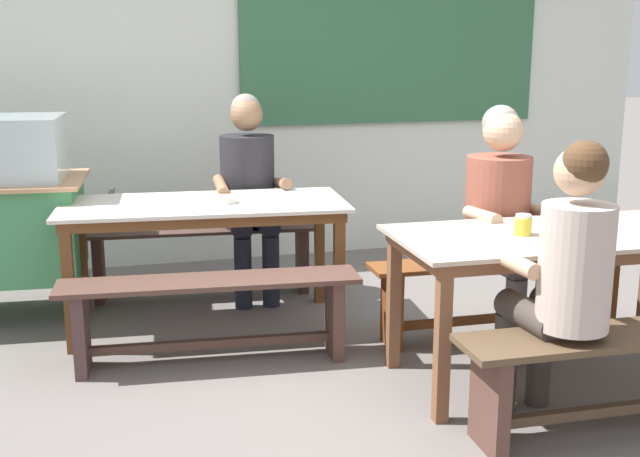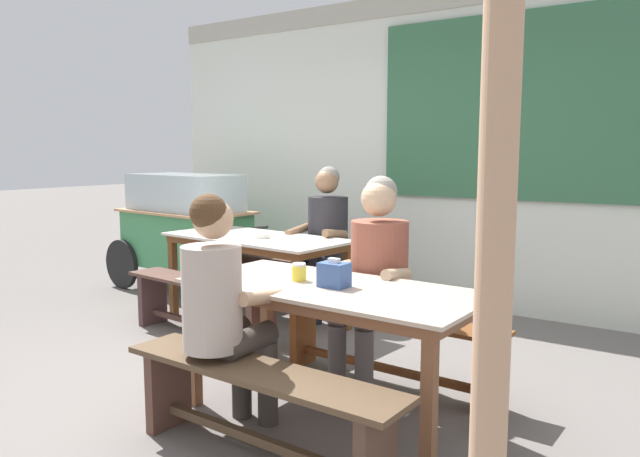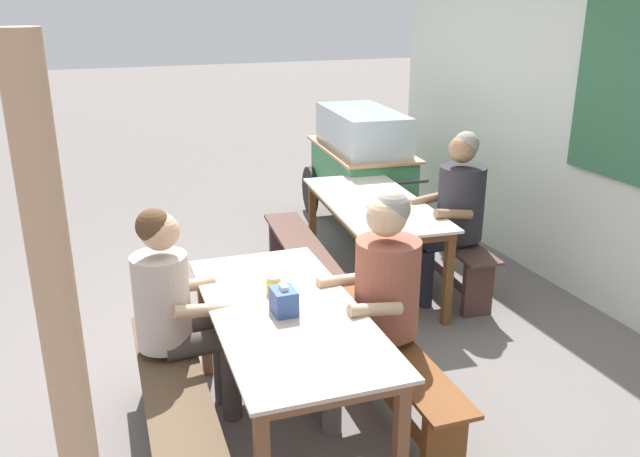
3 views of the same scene
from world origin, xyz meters
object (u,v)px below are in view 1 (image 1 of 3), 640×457
object	(u,v)px
condiment_jar	(523,225)
bench_near_back	(501,286)
bench_near_front	(630,363)
person_near_front	(564,271)
person_right_near_table	(503,210)
soup_bowl	(224,200)
dining_table_near	(562,247)
dining_table_far	(204,215)
bench_far_back	(202,253)
bench_far_front	(211,308)
person_center_facing	(249,183)
tissue_box	(571,219)

from	to	relation	value
condiment_jar	bench_near_back	bearing A→B (deg)	68.35
bench_near_front	person_near_front	distance (m)	0.51
person_near_front	person_right_near_table	bearing A→B (deg)	74.45
condiment_jar	soup_bowl	world-z (taller)	condiment_jar
dining_table_near	bench_near_back	distance (m)	0.71
dining_table_far	person_right_near_table	world-z (taller)	person_right_near_table
bench_far_back	condiment_jar	world-z (taller)	condiment_jar
bench_far_front	soup_bowl	distance (m)	0.73
dining_table_far	condiment_jar	xyz separation A→B (m)	(1.36, -1.24, 0.12)
condiment_jar	bench_near_front	bearing A→B (deg)	-71.70
person_near_front	condiment_jar	bearing A→B (deg)	78.67
bench_far_back	soup_bowl	size ratio (longest dim) A/B	11.84
dining_table_far	bench_near_front	xyz separation A→B (m)	(1.56, -1.84, -0.36)
bench_near_front	person_center_facing	xyz separation A→B (m)	(-1.20, 2.35, 0.45)
person_near_front	person_center_facing	bearing A→B (deg)	111.57
bench_far_front	person_right_near_table	bearing A→B (deg)	-3.87
bench_near_back	condiment_jar	world-z (taller)	condiment_jar
bench_far_front	condiment_jar	bearing A→B (deg)	-24.38
dining_table_far	person_near_front	world-z (taller)	person_near_front
dining_table_near	bench_far_front	size ratio (longest dim) A/B	1.07
person_center_facing	condiment_jar	size ratio (longest dim) A/B	13.38
dining_table_near	tissue_box	distance (m)	0.15
dining_table_far	bench_far_front	bearing A→B (deg)	-95.27
bench_near_front	soup_bowl	xyz separation A→B (m)	(-1.45, 1.78, 0.46)
bench_near_front	soup_bowl	size ratio (longest dim) A/B	11.37
person_center_facing	condiment_jar	distance (m)	2.02
bench_near_back	soup_bowl	world-z (taller)	soup_bowl
bench_far_back	soup_bowl	distance (m)	0.81
bench_near_front	tissue_box	xyz separation A→B (m)	(0.05, 0.58, 0.51)
soup_bowl	bench_near_back	bearing A→B (deg)	-21.40
dining_table_far	tissue_box	xyz separation A→B (m)	(1.61, -1.26, 0.14)
person_center_facing	tissue_box	distance (m)	2.17
dining_table_far	condiment_jar	distance (m)	1.84
person_right_near_table	soup_bowl	world-z (taller)	person_right_near_table
bench_far_front	soup_bowl	size ratio (longest dim) A/B	11.61
bench_near_front	person_near_front	bearing A→B (deg)	164.56
bench_near_back	bench_far_back	bearing A→B (deg)	141.30
dining_table_far	soup_bowl	world-z (taller)	soup_bowl
bench_near_back	condiment_jar	xyz separation A→B (m)	(-0.24, -0.60, 0.50)
bench_near_back	tissue_box	distance (m)	0.80
tissue_box	person_center_facing	bearing A→B (deg)	125.14
bench_near_front	person_near_front	world-z (taller)	person_near_front
bench_near_front	person_center_facing	distance (m)	2.68
bench_far_back	tissue_box	world-z (taller)	tissue_box
bench_near_back	soup_bowl	bearing A→B (deg)	158.60
condiment_jar	soup_bowl	distance (m)	1.72
dining_table_far	person_right_near_table	size ratio (longest dim) A/B	1.29
bench_far_back	person_near_front	xyz separation A→B (m)	(1.20, -2.35, 0.43)
person_right_near_table	bench_near_back	bearing A→B (deg)	52.25
bench_far_front	person_near_front	bearing A→B (deg)	-41.39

